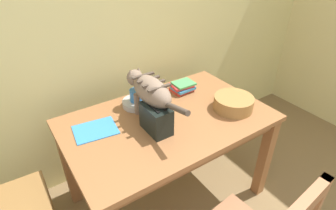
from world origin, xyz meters
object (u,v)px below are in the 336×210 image
(dining_table, at_px, (168,129))
(saucer_bowl, at_px, (137,103))
(toaster, at_px, (156,119))
(coffee_mug, at_px, (137,95))
(book_stack, at_px, (182,87))
(wicker_basket, at_px, (233,103))
(cat, at_px, (150,91))
(magazine, at_px, (95,130))

(dining_table, xyz_separation_m, saucer_bowl, (-0.09, 0.25, 0.11))
(saucer_bowl, xyz_separation_m, toaster, (-0.04, -0.31, 0.07))
(coffee_mug, xyz_separation_m, book_stack, (0.38, -0.01, -0.04))
(wicker_basket, bearing_deg, saucer_bowl, 142.35)
(coffee_mug, relative_size, toaster, 0.64)
(coffee_mug, bearing_deg, dining_table, -70.14)
(book_stack, xyz_separation_m, wicker_basket, (0.14, -0.39, 0.01))
(saucer_bowl, bearing_deg, coffee_mug, 0.00)
(cat, height_order, toaster, cat)
(cat, xyz_separation_m, toaster, (-0.04, -0.12, -0.12))
(coffee_mug, distance_m, book_stack, 0.38)
(saucer_bowl, distance_m, coffee_mug, 0.06)
(cat, relative_size, toaster, 3.12)
(dining_table, height_order, cat, cat)
(dining_table, xyz_separation_m, cat, (-0.09, 0.06, 0.29))
(book_stack, distance_m, toaster, 0.52)
(magazine, bearing_deg, toaster, -26.16)
(magazine, xyz_separation_m, book_stack, (0.72, 0.10, 0.03))
(saucer_bowl, bearing_deg, dining_table, -69.45)
(cat, xyz_separation_m, coffee_mug, (0.00, 0.19, -0.13))
(cat, distance_m, coffee_mug, 0.23)
(dining_table, height_order, coffee_mug, coffee_mug)
(dining_table, bearing_deg, toaster, -152.82)
(wicker_basket, bearing_deg, dining_table, 160.35)
(dining_table, relative_size, saucer_bowl, 6.66)
(dining_table, xyz_separation_m, magazine, (-0.44, 0.14, 0.09))
(cat, height_order, wicker_basket, cat)
(saucer_bowl, relative_size, wicker_basket, 0.75)
(magazine, height_order, wicker_basket, wicker_basket)
(cat, xyz_separation_m, wicker_basket, (0.52, -0.21, -0.16))
(magazine, distance_m, toaster, 0.38)
(dining_table, distance_m, wicker_basket, 0.47)
(coffee_mug, bearing_deg, cat, -91.10)
(toaster, bearing_deg, book_stack, 35.97)
(book_stack, height_order, wicker_basket, wicker_basket)
(magazine, bearing_deg, cat, -6.14)
(cat, height_order, magazine, cat)
(magazine, distance_m, book_stack, 0.73)
(cat, distance_m, magazine, 0.41)
(cat, bearing_deg, book_stack, 25.43)
(saucer_bowl, bearing_deg, magazine, -162.20)
(coffee_mug, xyz_separation_m, toaster, (-0.04, -0.31, 0.01))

